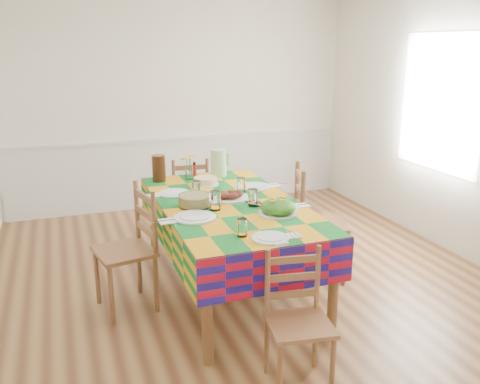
% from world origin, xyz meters
% --- Properties ---
extents(room, '(4.58, 5.08, 2.78)m').
position_xyz_m(room, '(0.00, 0.00, 1.35)').
color(room, brown).
rests_on(room, ground).
extents(wainscot, '(4.41, 0.06, 0.92)m').
position_xyz_m(wainscot, '(0.00, 2.48, 0.49)').
color(wainscot, silver).
rests_on(wainscot, room).
extents(window_right, '(0.00, 1.40, 1.40)m').
position_xyz_m(window_right, '(2.23, 0.30, 1.50)').
color(window_right, white).
rests_on(window_right, room).
extents(dining_table, '(1.13, 2.09, 0.81)m').
position_xyz_m(dining_table, '(-0.22, -0.12, 0.72)').
color(dining_table, brown).
rests_on(dining_table, room).
extents(setting_near_head, '(0.42, 0.28, 0.12)m').
position_xyz_m(setting_near_head, '(-0.27, -0.96, 0.84)').
color(setting_near_head, silver).
rests_on(setting_near_head, dining_table).
extents(setting_left_near, '(0.59, 0.35, 0.16)m').
position_xyz_m(setting_left_near, '(-0.52, -0.37, 0.85)').
color(setting_left_near, silver).
rests_on(setting_left_near, dining_table).
extents(setting_left_far, '(0.50, 0.30, 0.13)m').
position_xyz_m(setting_left_far, '(-0.53, 0.24, 0.84)').
color(setting_left_far, silver).
rests_on(setting_left_far, dining_table).
extents(setting_right_near, '(0.56, 0.32, 0.14)m').
position_xyz_m(setting_right_near, '(0.06, -0.36, 0.85)').
color(setting_right_near, silver).
rests_on(setting_right_near, dining_table).
extents(setting_right_far, '(0.55, 0.32, 0.14)m').
position_xyz_m(setting_right_far, '(0.10, 0.18, 0.85)').
color(setting_right_far, silver).
rests_on(setting_right_far, dining_table).
extents(meat_platter, '(0.38, 0.27, 0.07)m').
position_xyz_m(meat_platter, '(-0.18, -0.05, 0.84)').
color(meat_platter, silver).
rests_on(meat_platter, dining_table).
extents(salad_platter, '(0.31, 0.31, 0.13)m').
position_xyz_m(salad_platter, '(0.05, -0.53, 0.86)').
color(salad_platter, silver).
rests_on(salad_platter, dining_table).
extents(pasta_bowl, '(0.27, 0.27, 0.10)m').
position_xyz_m(pasta_bowl, '(-0.51, -0.12, 0.86)').
color(pasta_bowl, white).
rests_on(pasta_bowl, dining_table).
extents(cake, '(0.26, 0.26, 0.07)m').
position_xyz_m(cake, '(-0.25, 0.48, 0.85)').
color(cake, silver).
rests_on(cake, dining_table).
extents(serving_utensils, '(0.17, 0.38, 0.01)m').
position_xyz_m(serving_utensils, '(-0.01, -0.25, 0.82)').
color(serving_utensils, black).
rests_on(serving_utensils, dining_table).
extents(flower_vase, '(0.16, 0.13, 0.25)m').
position_xyz_m(flower_vase, '(-0.34, 0.73, 0.92)').
color(flower_vase, white).
rests_on(flower_vase, dining_table).
extents(hot_sauce, '(0.04, 0.04, 0.16)m').
position_xyz_m(hot_sauce, '(-0.27, 0.77, 0.89)').
color(hot_sauce, red).
rests_on(hot_sauce, dining_table).
extents(green_pitcher, '(0.16, 0.16, 0.27)m').
position_xyz_m(green_pitcher, '(-0.03, 0.75, 0.95)').
color(green_pitcher, '#A4D294').
rests_on(green_pitcher, dining_table).
extents(tea_pitcher, '(0.13, 0.13, 0.26)m').
position_xyz_m(tea_pitcher, '(-0.63, 0.75, 0.94)').
color(tea_pitcher, black).
rests_on(tea_pitcher, dining_table).
extents(name_card, '(0.09, 0.03, 0.02)m').
position_xyz_m(name_card, '(-0.19, -1.14, 0.82)').
color(name_card, silver).
rests_on(name_card, dining_table).
extents(chair_near, '(0.44, 0.42, 0.87)m').
position_xyz_m(chair_near, '(-0.21, -1.44, 0.43)').
color(chair_near, brown).
rests_on(chair_near, room).
extents(chair_far, '(0.45, 0.44, 0.93)m').
position_xyz_m(chair_far, '(-0.22, 1.20, 0.46)').
color(chair_far, brown).
rests_on(chair_far, room).
extents(chair_left, '(0.51, 0.52, 1.02)m').
position_xyz_m(chair_left, '(-1.05, -0.11, 0.50)').
color(chair_left, brown).
rests_on(chair_left, room).
extents(chair_right, '(0.57, 0.58, 1.05)m').
position_xyz_m(chair_right, '(0.62, -0.10, 0.52)').
color(chair_right, brown).
rests_on(chair_right, room).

